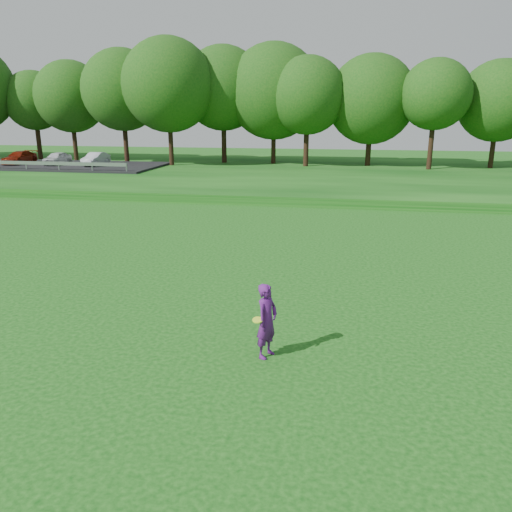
# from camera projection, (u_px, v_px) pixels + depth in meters

# --- Properties ---
(ground) EXTENTS (140.00, 140.00, 0.00)m
(ground) POSITION_uv_depth(u_px,v_px,m) (124.00, 334.00, 13.07)
(ground) COLOR #0C430E
(ground) RESTS_ON ground
(berm) EXTENTS (130.00, 30.00, 0.60)m
(berm) POSITION_uv_depth(u_px,v_px,m) (286.00, 173.00, 45.11)
(berm) COLOR #0C430E
(berm) RESTS_ON ground
(walking_path) EXTENTS (130.00, 1.60, 0.04)m
(walking_path) POSITION_uv_depth(u_px,v_px,m) (259.00, 203.00, 31.96)
(walking_path) COLOR gray
(walking_path) RESTS_ON ground
(treeline) EXTENTS (104.00, 7.00, 15.00)m
(treeline) POSITION_uv_depth(u_px,v_px,m) (293.00, 85.00, 46.73)
(treeline) COLOR #124710
(treeline) RESTS_ON berm
(parking_lot) EXTENTS (24.00, 9.00, 1.38)m
(parking_lot) POSITION_uv_depth(u_px,v_px,m) (36.00, 162.00, 47.99)
(parking_lot) COLOR black
(parking_lot) RESTS_ON berm
(woman) EXTENTS (0.66, 0.78, 1.81)m
(woman) POSITION_uv_depth(u_px,v_px,m) (267.00, 321.00, 11.67)
(woman) COLOR #5B1971
(woman) RESTS_ON ground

